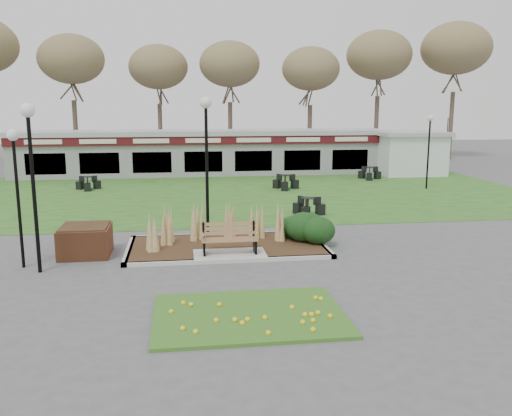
{
  "coord_description": "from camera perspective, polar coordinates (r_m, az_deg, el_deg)",
  "views": [
    {
      "loc": [
        -1.4,
        -15.8,
        4.65
      ],
      "look_at": [
        1.07,
        2.0,
        1.16
      ],
      "focal_mm": 38.0,
      "sensor_mm": 36.0,
      "label": 1
    }
  ],
  "objects": [
    {
      "name": "lamp_post_mid_left",
      "position": [
        16.5,
        -23.99,
        3.88
      ],
      "size": [
        0.33,
        0.33,
        3.95
      ],
      "color": "black",
      "rests_on": "ground"
    },
    {
      "name": "park_bench",
      "position": [
        16.62,
        -2.83,
        -3.17
      ],
      "size": [
        1.7,
        0.66,
        0.93
      ],
      "color": "#8B5E3F",
      "rests_on": "ground"
    },
    {
      "name": "brick_planter",
      "position": [
        17.57,
        -17.52,
        -3.27
      ],
      "size": [
        1.5,
        1.5,
        0.95
      ],
      "color": "brown",
      "rests_on": "ground"
    },
    {
      "name": "bistro_set_d",
      "position": [
        34.22,
        11.86,
        3.4
      ],
      "size": [
        1.33,
        1.41,
        0.76
      ],
      "color": "black",
      "rests_on": "ground"
    },
    {
      "name": "flower_bed",
      "position": [
        12.18,
        -0.73,
        -11.08
      ],
      "size": [
        4.2,
        3.0,
        0.16
      ],
      "color": "#35611B",
      "rests_on": "ground"
    },
    {
      "name": "bistro_set_c",
      "position": [
        22.77,
        5.5,
        -0.15
      ],
      "size": [
        1.29,
        1.4,
        0.75
      ],
      "color": "black",
      "rests_on": "ground"
    },
    {
      "name": "lamp_post_far_right",
      "position": [
        30.94,
        17.79,
        7.29
      ],
      "size": [
        0.33,
        0.33,
        4.03
      ],
      "color": "black",
      "rests_on": "ground"
    },
    {
      "name": "lamp_post_near_left",
      "position": [
        15.77,
        -22.64,
        5.58
      ],
      "size": [
        0.39,
        0.39,
        4.65
      ],
      "color": "black",
      "rests_on": "ground"
    },
    {
      "name": "food_pavilion",
      "position": [
        35.93,
        -5.67,
        5.87
      ],
      "size": [
        24.6,
        3.4,
        2.9
      ],
      "color": "gray",
      "rests_on": "ground"
    },
    {
      "name": "service_hut",
      "position": [
        37.08,
        15.9,
        5.62
      ],
      "size": [
        4.4,
        3.4,
        2.83
      ],
      "color": "silver",
      "rests_on": "ground"
    },
    {
      "name": "bistro_set_b",
      "position": [
        29.65,
        3.12,
        2.5
      ],
      "size": [
        1.42,
        1.42,
        0.78
      ],
      "color": "black",
      "rests_on": "ground"
    },
    {
      "name": "patio_umbrella",
      "position": [
        38.14,
        19.38,
        5.86
      ],
      "size": [
        2.53,
        2.56,
        2.6
      ],
      "color": "black",
      "rests_on": "ground"
    },
    {
      "name": "planting_bed",
      "position": [
        17.88,
        0.94,
        -2.87
      ],
      "size": [
        6.75,
        3.4,
        1.27
      ],
      "color": "#362215",
      "rests_on": "ground"
    },
    {
      "name": "lawn",
      "position": [
        28.22,
        -4.95,
        1.49
      ],
      "size": [
        34.0,
        16.0,
        0.02
      ],
      "primitive_type": "cube",
      "color": "#22601E",
      "rests_on": "ground"
    },
    {
      "name": "ground",
      "position": [
        16.53,
        -2.73,
        -5.35
      ],
      "size": [
        100.0,
        100.0,
        0.0
      ],
      "primitive_type": "plane",
      "color": "#515154",
      "rests_on": "ground"
    },
    {
      "name": "tree_backdrop",
      "position": [
        43.98,
        -6.29,
        15.76
      ],
      "size": [
        47.24,
        5.24,
        10.36
      ],
      "color": "#47382B",
      "rests_on": "ground"
    },
    {
      "name": "lamp_post_near_right",
      "position": [
        19.18,
        -5.26,
        7.64
      ],
      "size": [
        0.4,
        0.4,
        4.86
      ],
      "color": "black",
      "rests_on": "ground"
    },
    {
      "name": "bistro_set_a",
      "position": [
        30.79,
        -17.25,
        2.29
      ],
      "size": [
        1.34,
        1.22,
        0.72
      ],
      "color": "black",
      "rests_on": "ground"
    }
  ]
}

